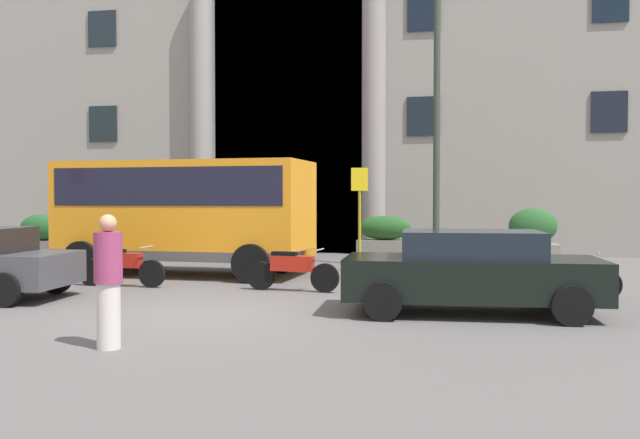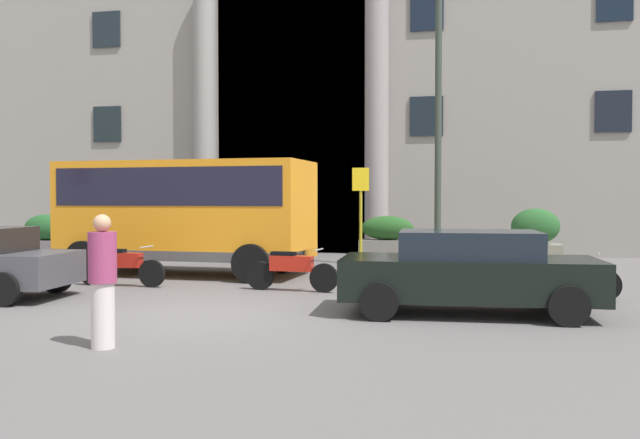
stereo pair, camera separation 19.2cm
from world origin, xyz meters
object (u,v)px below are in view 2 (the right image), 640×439
at_px(orange_minibus, 187,208).
at_px(lamppost_plaza_centre, 438,83).
at_px(bus_stop_sign, 361,208).
at_px(scooter_by_planter, 561,275).
at_px(hedge_planter_far_east, 46,235).
at_px(pedestrian_man_red_shirt, 103,281).
at_px(parked_hatchback_near, 469,271).
at_px(motorcycle_far_end, 290,269).
at_px(motorcycle_near_kerb, 120,265).
at_px(hedge_planter_east, 241,238).
at_px(hedge_planter_far_west, 387,239).
at_px(hedge_planter_west, 535,237).

height_order(orange_minibus, lamppost_plaza_centre, lamppost_plaza_centre).
distance_m(bus_stop_sign, scooter_by_planter, 6.05).
xyz_separation_m(hedge_planter_far_east, pedestrian_man_red_shirt, (9.56, -12.89, 0.20)).
distance_m(parked_hatchback_near, motorcycle_far_end, 4.21).
bearing_deg(motorcycle_near_kerb, hedge_planter_east, 89.76).
relative_size(orange_minibus, motorcycle_near_kerb, 3.05).
height_order(hedge_planter_far_west, motorcycle_far_end, hedge_planter_far_west).
height_order(hedge_planter_west, scooter_by_planter, hedge_planter_west).
xyz_separation_m(hedge_planter_far_west, scooter_by_planter, (4.20, -7.55, -0.21)).
bearing_deg(motorcycle_far_end, pedestrian_man_red_shirt, -93.95).
bearing_deg(orange_minibus, motorcycle_near_kerb, -100.77).
distance_m(hedge_planter_west, pedestrian_man_red_shirt, 14.30).
relative_size(hedge_planter_far_west, motorcycle_far_end, 0.85).
relative_size(orange_minibus, parked_hatchback_near, 1.48).
bearing_deg(hedge_planter_far_west, hedge_planter_far_east, -177.93).
distance_m(orange_minibus, scooter_by_planter, 9.07).
bearing_deg(hedge_planter_east, bus_stop_sign, -37.71).
relative_size(hedge_planter_east, scooter_by_planter, 0.73).
height_order(hedge_planter_east, hedge_planter_far_west, hedge_planter_far_west).
bearing_deg(hedge_planter_east, hedge_planter_far_east, -178.43).
xyz_separation_m(parked_hatchback_near, motorcycle_near_kerb, (-7.50, 2.07, -0.26)).
bearing_deg(motorcycle_far_end, bus_stop_sign, 82.82).
distance_m(hedge_planter_east, lamppost_plaza_centre, 8.15).
height_order(bus_stop_sign, hedge_planter_far_east, bus_stop_sign).
bearing_deg(orange_minibus, hedge_planter_west, 30.25).
distance_m(motorcycle_far_end, motorcycle_near_kerb, 3.86).
bearing_deg(hedge_planter_far_west, parked_hatchback_near, -75.80).
distance_m(bus_stop_sign, motorcycle_near_kerb, 6.30).
relative_size(hedge_planter_west, parked_hatchback_near, 0.38).
bearing_deg(motorcycle_near_kerb, orange_minibus, 78.70).
distance_m(hedge_planter_far_west, hedge_planter_west, 4.45).
xyz_separation_m(orange_minibus, hedge_planter_far_west, (4.48, 5.24, -1.03)).
bearing_deg(hedge_planter_east, lamppost_plaza_centre, -21.22).
bearing_deg(pedestrian_man_red_shirt, motorcycle_far_end, 105.09).
relative_size(parked_hatchback_near, lamppost_plaza_centre, 0.49).
xyz_separation_m(bus_stop_sign, hedge_planter_far_west, (0.29, 3.67, -1.02)).
distance_m(orange_minibus, parked_hatchback_near, 8.29).
xyz_separation_m(scooter_by_planter, pedestrian_man_red_shirt, (-6.38, -5.77, 0.41)).
xyz_separation_m(hedge_planter_west, lamppost_plaza_centre, (-2.74, -2.10, 4.24)).
bearing_deg(scooter_by_planter, hedge_planter_far_west, 126.84).
xyz_separation_m(scooter_by_planter, lamppost_plaza_centre, (-2.53, 4.83, 4.57)).
bearing_deg(parked_hatchback_near, pedestrian_man_red_shirt, -144.71).
distance_m(hedge_planter_west, scooter_by_planter, 6.94).
bearing_deg(orange_minibus, hedge_planter_far_east, 149.15).
xyz_separation_m(hedge_planter_far_west, motorcycle_far_end, (-1.19, -7.58, -0.21)).
distance_m(bus_stop_sign, parked_hatchback_near, 6.67).
relative_size(hedge_planter_far_west, motorcycle_near_kerb, 0.82).
bearing_deg(parked_hatchback_near, bus_stop_sign, 111.61).
bearing_deg(motorcycle_near_kerb, lamppost_plaza_centre, 38.28).
bearing_deg(motorcycle_near_kerb, parked_hatchback_near, -13.19).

